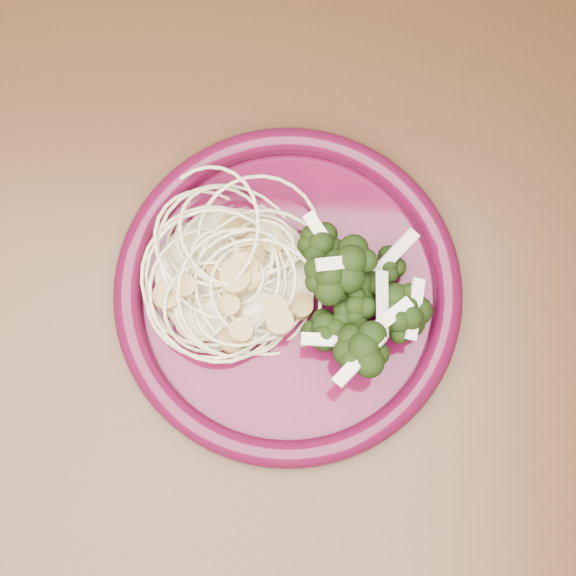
# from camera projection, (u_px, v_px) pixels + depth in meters

# --- Properties ---
(dining_table) EXTENTS (1.20, 0.80, 0.75)m
(dining_table) POSITION_uv_depth(u_px,v_px,m) (305.00, 287.00, 0.74)
(dining_table) COLOR #472814
(dining_table) RESTS_ON ground
(dinner_plate) EXTENTS (0.33, 0.33, 0.02)m
(dinner_plate) POSITION_uv_depth(u_px,v_px,m) (288.00, 291.00, 0.63)
(dinner_plate) COLOR #480921
(dinner_plate) RESTS_ON dining_table
(spaghetti_pile) EXTENTS (0.15, 0.14, 0.03)m
(spaghetti_pile) POSITION_uv_depth(u_px,v_px,m) (235.00, 273.00, 0.62)
(spaghetti_pile) COLOR beige
(spaghetti_pile) RESTS_ON dinner_plate
(scallop_cluster) EXTENTS (0.14, 0.14, 0.04)m
(scallop_cluster) POSITION_uv_depth(u_px,v_px,m) (232.00, 262.00, 0.59)
(scallop_cluster) COLOR #AC8B45
(scallop_cluster) RESTS_ON spaghetti_pile
(broccoli_pile) EXTENTS (0.11, 0.14, 0.04)m
(broccoli_pile) POSITION_uv_depth(u_px,v_px,m) (354.00, 304.00, 0.61)
(broccoli_pile) COLOR black
(broccoli_pile) RESTS_ON dinner_plate
(onion_garnish) EXTENTS (0.07, 0.09, 0.05)m
(onion_garnish) POSITION_uv_depth(u_px,v_px,m) (357.00, 295.00, 0.58)
(onion_garnish) COLOR #EDE4C9
(onion_garnish) RESTS_ON broccoli_pile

